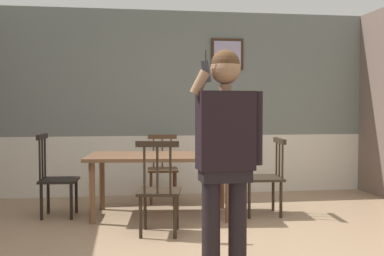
{
  "coord_description": "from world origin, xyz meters",
  "views": [
    {
      "loc": [
        -0.75,
        -3.96,
        1.31
      ],
      "look_at": [
        -0.16,
        0.12,
        1.12
      ],
      "focal_mm": 43.71,
      "sensor_mm": 36.0,
      "label": 1
    }
  ],
  "objects_px": {
    "chair_at_table_head": "(265,176)",
    "chair_by_doorway": "(159,190)",
    "dining_table": "(161,162)",
    "chair_near_window": "(56,178)",
    "person_figure": "(225,147)",
    "chair_opposite_corner": "(163,168)"
  },
  "relations": [
    {
      "from": "chair_at_table_head",
      "to": "person_figure",
      "type": "relative_size",
      "value": 0.54
    },
    {
      "from": "chair_near_window",
      "to": "person_figure",
      "type": "distance_m",
      "value": 2.81
    },
    {
      "from": "dining_table",
      "to": "chair_near_window",
      "type": "xyz_separation_m",
      "value": [
        -1.25,
        0.13,
        -0.19
      ]
    },
    {
      "from": "chair_by_doorway",
      "to": "chair_near_window",
      "type": "bearing_deg",
      "value": 149.7
    },
    {
      "from": "dining_table",
      "to": "chair_by_doorway",
      "type": "relative_size",
      "value": 1.87
    },
    {
      "from": "chair_by_doorway",
      "to": "chair_at_table_head",
      "type": "xyz_separation_m",
      "value": [
        1.34,
        0.72,
        -0.0
      ]
    },
    {
      "from": "chair_by_doorway",
      "to": "chair_at_table_head",
      "type": "bearing_deg",
      "value": 38.22
    },
    {
      "from": "chair_by_doorway",
      "to": "person_figure",
      "type": "bearing_deg",
      "value": -62.46
    },
    {
      "from": "chair_at_table_head",
      "to": "chair_opposite_corner",
      "type": "relative_size",
      "value": 1.01
    },
    {
      "from": "dining_table",
      "to": "chair_opposite_corner",
      "type": "relative_size",
      "value": 1.98
    },
    {
      "from": "chair_near_window",
      "to": "dining_table",
      "type": "bearing_deg",
      "value": 88.12
    },
    {
      "from": "chair_by_doorway",
      "to": "chair_opposite_corner",
      "type": "distance_m",
      "value": 1.71
    },
    {
      "from": "chair_by_doorway",
      "to": "person_figure",
      "type": "height_order",
      "value": "person_figure"
    },
    {
      "from": "chair_at_table_head",
      "to": "person_figure",
      "type": "bearing_deg",
      "value": 159.42
    },
    {
      "from": "chair_near_window",
      "to": "person_figure",
      "type": "bearing_deg",
      "value": 38.67
    },
    {
      "from": "chair_at_table_head",
      "to": "chair_by_doorway",
      "type": "bearing_deg",
      "value": 122.61
    },
    {
      "from": "chair_near_window",
      "to": "chair_by_doorway",
      "type": "distance_m",
      "value": 1.52
    },
    {
      "from": "chair_near_window",
      "to": "chair_at_table_head",
      "type": "height_order",
      "value": "chair_near_window"
    },
    {
      "from": "chair_opposite_corner",
      "to": "dining_table",
      "type": "bearing_deg",
      "value": 86.81
    },
    {
      "from": "dining_table",
      "to": "chair_at_table_head",
      "type": "relative_size",
      "value": 1.96
    },
    {
      "from": "chair_at_table_head",
      "to": "dining_table",
      "type": "bearing_deg",
      "value": 88.41
    },
    {
      "from": "chair_by_doorway",
      "to": "person_figure",
      "type": "relative_size",
      "value": 0.56
    }
  ]
}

